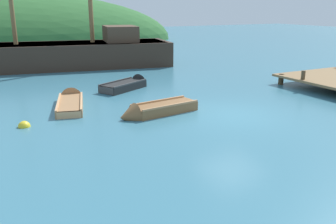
{
  "coord_description": "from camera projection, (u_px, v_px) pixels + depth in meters",
  "views": [
    {
      "loc": [
        -8.55,
        -10.85,
        4.09
      ],
      "look_at": [
        -2.24,
        1.23,
        0.1
      ],
      "focal_mm": 38.49,
      "sensor_mm": 36.0,
      "label": 1
    }
  ],
  "objects": [
    {
      "name": "sailing_ship",
      "position": [
        63.0,
        59.0,
        25.1
      ],
      "size": [
        18.04,
        6.84,
        12.91
      ],
      "rotation": [
        0.0,
        0.0,
        2.96
      ],
      "color": "#38281E",
      "rests_on": "ground"
    },
    {
      "name": "rowboat_outer_right",
      "position": [
        154.0,
        111.0,
        14.19
      ],
      "size": [
        3.43,
        1.38,
        0.94
      ],
      "rotation": [
        0.0,
        0.0,
        3.27
      ],
      "color": "brown",
      "rests_on": "ground"
    },
    {
      "name": "ground_plane",
      "position": [
        233.0,
        115.0,
        14.17
      ],
      "size": [
        120.0,
        120.0,
        0.0
      ],
      "primitive_type": "plane",
      "color": "teal"
    },
    {
      "name": "buoy_yellow",
      "position": [
        24.0,
        127.0,
        12.76
      ],
      "size": [
        0.42,
        0.42,
        0.42
      ],
      "primitive_type": "sphere",
      "color": "yellow",
      "rests_on": "ground"
    },
    {
      "name": "rowboat_portside",
      "position": [
        71.0,
        102.0,
        15.7
      ],
      "size": [
        1.92,
        3.92,
        0.96
      ],
      "rotation": [
        0.0,
        0.0,
        1.31
      ],
      "color": "#9E7047",
      "rests_on": "ground"
    },
    {
      "name": "buoy_red",
      "position": [
        72.0,
        95.0,
        17.44
      ],
      "size": [
        0.31,
        0.31,
        0.31
      ],
      "primitive_type": "sphere",
      "color": "red",
      "rests_on": "ground"
    },
    {
      "name": "rowboat_center",
      "position": [
        129.0,
        86.0,
        18.81
      ],
      "size": [
        3.29,
        2.41,
        1.0
      ],
      "rotation": [
        0.0,
        0.0,
        0.49
      ],
      "color": "black",
      "rests_on": "ground"
    }
  ]
}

